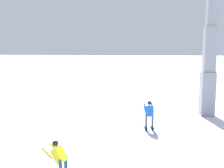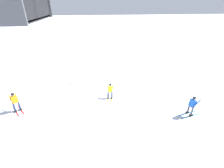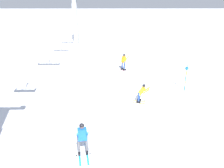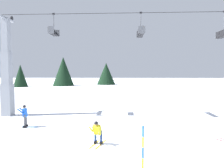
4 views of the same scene
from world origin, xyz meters
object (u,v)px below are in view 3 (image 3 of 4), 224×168
Objects in this scene: trail_marker_pole at (186,77)px; skier_distant_uphill at (82,137)px; lift_tower_far at (75,18)px; skier_carving_main at (142,92)px; skier_distant_downhill at (124,61)px.

skier_distant_uphill is at bearing 138.19° from trail_marker_pole.
lift_tower_far is 23.48m from trail_marker_pole.
lift_tower_far is at bearing 18.63° from skier_carving_main.
skier_carving_main is 1.06× the size of skier_distant_downhill.
trail_marker_pole is 7.24m from skier_distant_downhill.
skier_carving_main is 1.02× the size of skier_distant_uphill.
lift_tower_far is at bearing 24.75° from skier_distant_downhill.
skier_distant_downhill is at bearing 39.08° from trail_marker_pole.
skier_carving_main is at bearing -174.03° from skier_distant_downhill.
lift_tower_far is (22.59, 7.61, 3.15)m from skier_carving_main.
lift_tower_far is 28.91m from skier_distant_uphill.
lift_tower_far is 5.64× the size of skier_distant_downhill.
trail_marker_pole is at bearing -59.26° from skier_carving_main.
trail_marker_pole reaches higher than skier_carving_main.
lift_tower_far is 16.50m from skier_distant_downhill.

